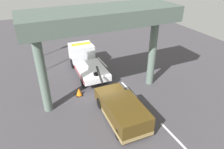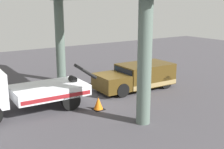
{
  "view_description": "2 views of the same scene",
  "coord_description": "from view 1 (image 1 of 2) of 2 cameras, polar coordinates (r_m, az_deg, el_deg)",
  "views": [
    {
      "loc": [
        -13.0,
        5.32,
        9.97
      ],
      "look_at": [
        0.32,
        -0.83,
        1.67
      ],
      "focal_mm": 33.03,
      "sensor_mm": 36.0,
      "label": 1
    },
    {
      "loc": [
        8.33,
        14.09,
        5.39
      ],
      "look_at": [
        -0.8,
        0.52,
        1.36
      ],
      "focal_mm": 46.34,
      "sensor_mm": 36.0,
      "label": 2
    }
  ],
  "objects": [
    {
      "name": "ground_plane",
      "position": [
        17.25,
        -2.07,
        -6.02
      ],
      "size": [
        60.0,
        40.0,
        0.1
      ],
      "primitive_type": "cube",
      "color": "#423F44"
    },
    {
      "name": "lane_stripe_west",
      "position": [
        14.36,
        16.7,
        -16.08
      ],
      "size": [
        2.6,
        0.16,
        0.01
      ],
      "primitive_type": "cube",
      "color": "silver",
      "rests_on": "ground"
    },
    {
      "name": "lane_stripe_mid",
      "position": [
        18.06,
        4.61,
        -4.11
      ],
      "size": [
        2.6,
        0.16,
        0.01
      ],
      "primitive_type": "cube",
      "color": "silver",
      "rests_on": "ground"
    },
    {
      "name": "lane_stripe_east",
      "position": [
        22.76,
        -2.7,
        3.5
      ],
      "size": [
        2.6,
        0.16,
        0.01
      ],
      "primitive_type": "cube",
      "color": "silver",
      "rests_on": "ground"
    },
    {
      "name": "tow_truck_white",
      "position": [
        20.58,
        -7.34,
        4.03
      ],
      "size": [
        7.29,
        2.59,
        2.46
      ],
      "color": "white",
      "rests_on": "ground"
    },
    {
      "name": "towed_van_green",
      "position": [
        14.46,
        2.87,
        -10.0
      ],
      "size": [
        5.26,
        2.36,
        1.58
      ],
      "color": "#4C3814",
      "rests_on": "ground"
    },
    {
      "name": "overpass_structure",
      "position": [
        14.7,
        -2.76,
        14.38
      ],
      "size": [
        3.6,
        11.04,
        7.06
      ],
      "color": "#596B60",
      "rests_on": "ground"
    },
    {
      "name": "traffic_light_near",
      "position": [
        20.73,
        -20.34,
        8.21
      ],
      "size": [
        0.39,
        0.32,
        4.21
      ],
      "color": "#515456",
      "rests_on": "ground"
    },
    {
      "name": "traffic_light_far",
      "position": [
        24.12,
        -21.26,
        10.38
      ],
      "size": [
        0.39,
        0.32,
        3.91
      ],
      "color": "#515456",
      "rests_on": "ground"
    },
    {
      "name": "traffic_cone_orange",
      "position": [
        17.33,
        -9.11,
        -4.79
      ],
      "size": [
        0.56,
        0.56,
        0.66
      ],
      "color": "orange",
      "rests_on": "ground"
    }
  ]
}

